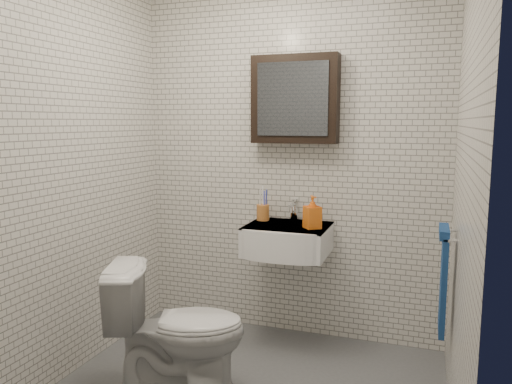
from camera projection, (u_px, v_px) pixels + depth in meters
room_shell at (240, 137)px, 2.60m from camera, size 2.22×2.02×2.51m
washbasin at (286, 240)px, 3.37m from camera, size 0.55×0.50×0.20m
faucet at (294, 211)px, 3.53m from camera, size 0.06×0.20×0.15m
mirror_cabinet at (295, 99)px, 3.42m from camera, size 0.60×0.15×0.60m
towel_rail at (444, 275)px, 2.69m from camera, size 0.09×0.30×0.58m
toothbrush_cup at (263, 212)px, 3.56m from camera, size 0.10×0.10×0.25m
soap_bottle at (312, 212)px, 3.28m from camera, size 0.14×0.14×0.22m
toilet at (178, 329)px, 2.83m from camera, size 0.85×0.66×0.76m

